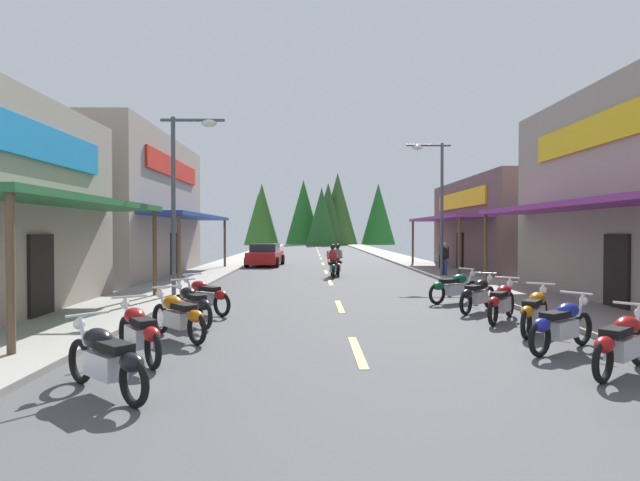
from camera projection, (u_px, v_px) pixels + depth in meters
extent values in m
cube|color=#4C4C4F|center=(323.00, 266.00, 32.98)|extent=(9.74, 94.61, 0.10)
cube|color=#9E9991|center=(228.00, 264.00, 32.86)|extent=(2.58, 94.61, 0.12)
cube|color=gray|center=(418.00, 264.00, 33.10)|extent=(2.58, 94.61, 0.12)
cube|color=#E0C64C|center=(357.00, 351.00, 9.15)|extent=(0.16, 2.40, 0.01)
cube|color=#E0C64C|center=(340.00, 306.00, 14.64)|extent=(0.16, 2.40, 0.01)
cube|color=#E0C64C|center=(330.00, 282.00, 21.55)|extent=(0.16, 2.40, 0.01)
cube|color=#E0C64C|center=(326.00, 272.00, 27.16)|extent=(0.16, 2.40, 0.01)
cube|color=#E0C64C|center=(323.00, 264.00, 33.88)|extent=(0.16, 2.40, 0.01)
cube|color=#E0C64C|center=(321.00, 258.00, 40.69)|extent=(0.16, 2.40, 0.01)
cube|color=#E0C64C|center=(319.00, 255.00, 46.53)|extent=(0.16, 2.40, 0.01)
cube|color=#E0C64C|center=(318.00, 253.00, 52.23)|extent=(0.16, 2.40, 0.01)
cube|color=#E0C64C|center=(318.00, 251.00, 57.34)|extent=(0.16, 2.40, 0.01)
cube|color=#E0C64C|center=(317.00, 249.00, 62.90)|extent=(0.16, 2.40, 0.01)
cube|color=#E0C64C|center=(316.00, 247.00, 68.97)|extent=(0.16, 2.40, 0.01)
cube|color=#236033|center=(76.00, 202.00, 12.37)|extent=(1.80, 8.27, 0.16)
cylinder|color=brown|center=(11.00, 277.00, 8.47)|extent=(0.14, 0.14, 2.82)
cylinder|color=brown|center=(155.00, 255.00, 16.34)|extent=(0.14, 0.14, 2.82)
cube|color=#197FCC|center=(41.00, 142.00, 12.33)|extent=(0.10, 6.43, 0.90)
cube|color=black|center=(41.00, 277.00, 12.38)|extent=(0.08, 1.10, 2.10)
cube|color=gray|center=(83.00, 207.00, 24.39)|extent=(8.68, 11.98, 6.68)
cube|color=navy|center=(192.00, 216.00, 24.50)|extent=(1.80, 10.78, 0.16)
cylinder|color=brown|center=(179.00, 251.00, 19.36)|extent=(0.14, 0.14, 2.82)
cylinder|color=brown|center=(225.00, 244.00, 29.73)|extent=(0.14, 0.14, 2.82)
cube|color=red|center=(174.00, 168.00, 24.45)|extent=(0.10, 8.38, 0.90)
cube|color=black|center=(174.00, 255.00, 24.52)|extent=(0.08, 1.10, 2.10)
cube|color=#8C338C|center=(586.00, 204.00, 13.64)|extent=(1.80, 11.89, 0.16)
cylinder|color=brown|center=(486.00, 251.00, 19.40)|extent=(0.14, 0.14, 2.82)
cube|color=yellow|center=(617.00, 123.00, 13.62)|extent=(0.10, 9.25, 0.90)
cube|color=black|center=(616.00, 273.00, 13.69)|extent=(0.08, 1.10, 2.10)
cube|color=brown|center=(538.00, 225.00, 28.08)|extent=(8.63, 11.92, 5.02)
cube|color=#8C338C|center=(444.00, 218.00, 27.97)|extent=(1.80, 10.73, 0.16)
cylinder|color=brown|center=(459.00, 248.00, 22.82)|extent=(0.14, 0.14, 2.82)
cylinder|color=brown|center=(413.00, 243.00, 33.14)|extent=(0.14, 0.14, 2.82)
cube|color=yellow|center=(460.00, 200.00, 27.97)|extent=(0.10, 8.34, 0.90)
cube|color=black|center=(460.00, 252.00, 28.02)|extent=(0.08, 1.10, 2.10)
cylinder|color=#474C51|center=(173.00, 208.00, 16.41)|extent=(0.14, 0.14, 5.86)
cylinder|color=#474C51|center=(193.00, 120.00, 16.37)|extent=(2.07, 0.10, 0.10)
ellipsoid|color=silver|center=(209.00, 123.00, 16.38)|extent=(0.50, 0.30, 0.24)
cylinder|color=#474C51|center=(442.00, 211.00, 23.59)|extent=(0.14, 0.14, 6.27)
cylinder|color=#474C51|center=(429.00, 145.00, 23.52)|extent=(2.07, 0.10, 0.10)
ellipsoid|color=silver|center=(417.00, 147.00, 23.51)|extent=(0.50, 0.30, 0.24)
torus|color=black|center=(639.00, 346.00, 8.22)|extent=(0.55, 0.49, 0.64)
torus|color=black|center=(603.00, 361.00, 7.23)|extent=(0.55, 0.49, 0.64)
cube|color=silver|center=(622.00, 348.00, 7.72)|extent=(0.72, 0.66, 0.32)
ellipsoid|color=#A51414|center=(627.00, 325.00, 7.85)|extent=(0.63, 0.60, 0.28)
cube|color=black|center=(616.00, 332.00, 7.55)|extent=(0.64, 0.60, 0.12)
ellipsoid|color=#A51414|center=(604.00, 345.00, 7.26)|extent=(0.49, 0.47, 0.24)
cylinder|color=silver|center=(636.00, 326.00, 8.13)|extent=(0.32, 0.28, 0.71)
cylinder|color=silver|center=(634.00, 304.00, 8.04)|extent=(0.42, 0.49, 0.04)
sphere|color=white|center=(640.00, 313.00, 8.23)|extent=(0.16, 0.16, 0.16)
torus|color=black|center=(582.00, 329.00, 9.65)|extent=(0.58, 0.46, 0.64)
torus|color=black|center=(540.00, 339.00, 8.75)|extent=(0.58, 0.46, 0.64)
cube|color=silver|center=(562.00, 329.00, 9.20)|extent=(0.73, 0.64, 0.32)
ellipsoid|color=navy|center=(568.00, 310.00, 9.32)|extent=(0.64, 0.59, 0.28)
cube|color=black|center=(555.00, 315.00, 9.05)|extent=(0.65, 0.58, 0.12)
ellipsoid|color=navy|center=(541.00, 325.00, 8.78)|extent=(0.50, 0.45, 0.24)
cylinder|color=silver|center=(579.00, 312.00, 9.57)|extent=(0.34, 0.27, 0.71)
cylinder|color=silver|center=(576.00, 293.00, 9.49)|extent=(0.38, 0.51, 0.04)
sphere|color=white|center=(583.00, 301.00, 9.66)|extent=(0.16, 0.16, 0.16)
torus|color=black|center=(543.00, 314.00, 11.43)|extent=(0.46, 0.57, 0.64)
torus|color=black|center=(526.00, 323.00, 10.21)|extent=(0.46, 0.57, 0.64)
cube|color=silver|center=(535.00, 315.00, 10.82)|extent=(0.64, 0.73, 0.32)
ellipsoid|color=#BF660C|center=(537.00, 299.00, 10.97)|extent=(0.59, 0.64, 0.28)
cube|color=black|center=(532.00, 303.00, 10.61)|extent=(0.58, 0.65, 0.12)
ellipsoid|color=#BF660C|center=(527.00, 312.00, 10.24)|extent=(0.45, 0.50, 0.24)
cylinder|color=silver|center=(541.00, 300.00, 11.32)|extent=(0.27, 0.33, 0.71)
cylinder|color=silver|center=(540.00, 284.00, 11.21)|extent=(0.51, 0.39, 0.04)
sphere|color=white|center=(543.00, 290.00, 11.44)|extent=(0.16, 0.16, 0.16)
torus|color=black|center=(510.00, 304.00, 12.89)|extent=(0.45, 0.58, 0.64)
torus|color=black|center=(493.00, 312.00, 11.65)|extent=(0.45, 0.58, 0.64)
cube|color=silver|center=(502.00, 305.00, 12.27)|extent=(0.63, 0.73, 0.32)
ellipsoid|color=#A51414|center=(504.00, 291.00, 12.43)|extent=(0.58, 0.64, 0.28)
cube|color=black|center=(499.00, 294.00, 12.06)|extent=(0.58, 0.65, 0.12)
ellipsoid|color=#A51414|center=(494.00, 302.00, 11.69)|extent=(0.45, 0.50, 0.24)
cylinder|color=silver|center=(508.00, 292.00, 12.78)|extent=(0.26, 0.34, 0.71)
cylinder|color=silver|center=(507.00, 278.00, 12.67)|extent=(0.51, 0.38, 0.04)
sphere|color=white|center=(510.00, 283.00, 12.91)|extent=(0.16, 0.16, 0.16)
torus|color=black|center=(489.00, 297.00, 14.27)|extent=(0.50, 0.54, 0.64)
torus|color=black|center=(466.00, 303.00, 13.14)|extent=(0.50, 0.54, 0.64)
cube|color=silver|center=(478.00, 297.00, 13.71)|extent=(0.68, 0.71, 0.32)
ellipsoid|color=black|center=(481.00, 285.00, 13.85)|extent=(0.61, 0.63, 0.28)
cube|color=black|center=(474.00, 287.00, 13.51)|extent=(0.61, 0.63, 0.12)
ellipsoid|color=black|center=(467.00, 294.00, 13.18)|extent=(0.47, 0.49, 0.24)
cylinder|color=silver|center=(488.00, 286.00, 14.17)|extent=(0.29, 0.32, 0.71)
cylinder|color=silver|center=(486.00, 273.00, 14.07)|extent=(0.47, 0.43, 0.04)
sphere|color=white|center=(490.00, 278.00, 14.29)|extent=(0.16, 0.16, 0.16)
torus|color=black|center=(472.00, 291.00, 15.84)|extent=(0.60, 0.41, 0.64)
torus|color=black|center=(437.00, 294.00, 15.04)|extent=(0.60, 0.41, 0.64)
cube|color=silver|center=(455.00, 290.00, 15.44)|extent=(0.74, 0.60, 0.32)
ellipsoid|color=#0C5933|center=(460.00, 279.00, 15.54)|extent=(0.64, 0.56, 0.28)
cube|color=black|center=(449.00, 281.00, 15.30)|extent=(0.66, 0.55, 0.12)
ellipsoid|color=#0C5933|center=(438.00, 286.00, 15.07)|extent=(0.50, 0.43, 0.24)
cylinder|color=silver|center=(469.00, 280.00, 15.77)|extent=(0.35, 0.24, 0.71)
cylinder|color=silver|center=(466.00, 269.00, 15.70)|extent=(0.34, 0.54, 0.04)
sphere|color=white|center=(473.00, 274.00, 15.85)|extent=(0.16, 0.16, 0.16)
torus|color=black|center=(80.00, 361.00, 7.23)|extent=(0.54, 0.51, 0.64)
torus|color=black|center=(134.00, 382.00, 6.25)|extent=(0.54, 0.51, 0.64)
cube|color=silver|center=(105.00, 365.00, 6.74)|extent=(0.71, 0.68, 0.32)
ellipsoid|color=black|center=(98.00, 339.00, 6.86)|extent=(0.63, 0.61, 0.28)
cube|color=black|center=(114.00, 347.00, 6.57)|extent=(0.63, 0.61, 0.12)
ellipsoid|color=black|center=(132.00, 362.00, 6.27)|extent=(0.49, 0.47, 0.24)
cylinder|color=silver|center=(84.00, 339.00, 7.14)|extent=(0.31, 0.29, 0.71)
cylinder|color=silver|center=(88.00, 314.00, 7.06)|extent=(0.43, 0.47, 0.04)
sphere|color=white|center=(79.00, 324.00, 7.24)|extent=(0.16, 0.16, 0.16)
torus|color=black|center=(126.00, 334.00, 9.17)|extent=(0.45, 0.58, 0.64)
torus|color=black|center=(153.00, 349.00, 7.96)|extent=(0.45, 0.58, 0.64)
cube|color=silver|center=(138.00, 336.00, 8.57)|extent=(0.63, 0.73, 0.32)
ellipsoid|color=#A51414|center=(135.00, 316.00, 8.72)|extent=(0.58, 0.64, 0.28)
cube|color=black|center=(143.00, 322.00, 8.36)|extent=(0.57, 0.65, 0.12)
ellipsoid|color=#A51414|center=(152.00, 334.00, 8.00)|extent=(0.45, 0.50, 0.24)
cylinder|color=silver|center=(128.00, 317.00, 9.06)|extent=(0.26, 0.34, 0.71)
cylinder|color=silver|center=(129.00, 297.00, 8.96)|extent=(0.51, 0.38, 0.04)
sphere|color=white|center=(125.00, 304.00, 9.19)|extent=(0.16, 0.16, 0.16)
torus|color=black|center=(160.00, 319.00, 10.76)|extent=(0.51, 0.54, 0.64)
torus|color=black|center=(197.00, 329.00, 9.68)|extent=(0.51, 0.54, 0.64)
cube|color=silver|center=(178.00, 319.00, 10.22)|extent=(0.68, 0.71, 0.32)
ellipsoid|color=#BF660C|center=(173.00, 303.00, 10.36)|extent=(0.61, 0.63, 0.28)
cube|color=black|center=(184.00, 307.00, 10.03)|extent=(0.61, 0.63, 0.12)
ellipsoid|color=#BF660C|center=(195.00, 316.00, 9.71)|extent=(0.47, 0.49, 0.24)
cylinder|color=silver|center=(163.00, 304.00, 10.66)|extent=(0.29, 0.31, 0.71)
cylinder|color=silver|center=(166.00, 287.00, 10.57)|extent=(0.47, 0.43, 0.04)
sphere|color=white|center=(160.00, 294.00, 10.77)|extent=(0.16, 0.16, 0.16)
torus|color=black|center=(179.00, 307.00, 12.38)|extent=(0.46, 0.58, 0.64)
torus|color=black|center=(205.00, 315.00, 11.18)|extent=(0.46, 0.58, 0.64)
cube|color=silver|center=(192.00, 308.00, 11.78)|extent=(0.64, 0.73, 0.32)
ellipsoid|color=black|center=(188.00, 293.00, 11.94)|extent=(0.59, 0.64, 0.28)
cube|color=black|center=(196.00, 297.00, 11.58)|extent=(0.58, 0.65, 0.12)
ellipsoid|color=black|center=(204.00, 305.00, 11.22)|extent=(0.45, 0.50, 0.24)
cylinder|color=silver|center=(181.00, 294.00, 12.27)|extent=(0.27, 0.34, 0.71)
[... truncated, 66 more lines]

